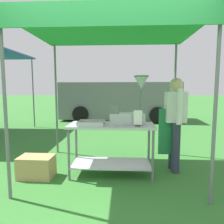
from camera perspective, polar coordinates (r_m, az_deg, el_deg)
name	(u,v)px	position (r m, az deg, el deg)	size (l,w,h in m)	color
ground_plane	(118,123)	(8.57, 1.65, -3.11)	(70.00, 70.00, 0.00)	#33702D
stall_canopy	(112,33)	(3.54, -0.10, 20.82)	(2.76, 2.17, 2.41)	slate
donut_cart	(111,139)	(3.44, -0.19, -7.44)	(1.39, 0.62, 0.85)	#B7B7BC
donut_tray	(92,124)	(3.29, -5.56, -3.33)	(0.41, 0.32, 0.07)	#B7B7BC
donut_fryer	(130,109)	(3.39, 4.88, 0.91)	(0.62, 0.28, 0.79)	#B7B7BC
menu_sign	(138,119)	(3.22, 7.13, -2.04)	(0.13, 0.05, 0.25)	black
vendor	(175,119)	(3.71, 16.91, -1.98)	(0.45, 0.53, 1.61)	#2D3347
supply_crate	(36,167)	(3.67, -20.08, -13.99)	(0.55, 0.36, 0.35)	tan
van_grey	(120,101)	(9.53, 2.14, 3.17)	(5.30, 2.31, 1.69)	slate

